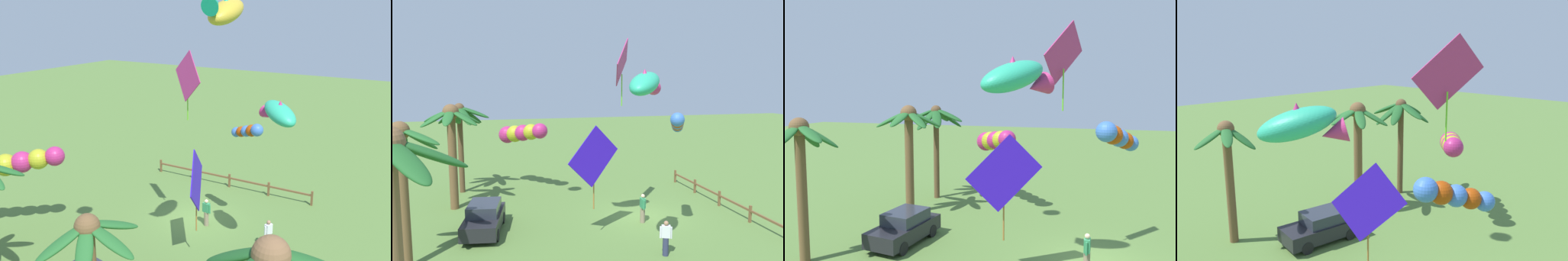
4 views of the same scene
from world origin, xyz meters
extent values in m
plane|color=#567A38|center=(0.00, 0.00, 0.00)|extent=(120.00, 120.00, 0.00)
cylinder|color=brown|center=(7.72, 10.23, 2.94)|extent=(0.37, 0.37, 5.87)
ellipsoid|color=#1E5623|center=(8.68, 10.20, 5.50)|extent=(2.06, 0.67, 1.16)
ellipsoid|color=#1E5623|center=(8.20, 10.97, 5.35)|extent=(1.54, 1.92, 1.43)
ellipsoid|color=#1E5623|center=(7.47, 11.18, 5.54)|extent=(1.10, 2.15, 1.08)
ellipsoid|color=#1E5623|center=(6.89, 10.52, 5.34)|extent=(1.98, 1.19, 1.46)
ellipsoid|color=#1E5623|center=(6.89, 9.84, 5.41)|extent=(2.04, 1.39, 1.32)
ellipsoid|color=#1E5623|center=(7.50, 9.25, 5.59)|extent=(1.04, 2.17, 0.99)
ellipsoid|color=#1E5623|center=(8.25, 9.54, 5.34)|extent=(1.64, 1.86, 1.45)
sphere|color=brown|center=(7.72, 10.23, 5.87)|extent=(0.70, 0.70, 0.70)
cylinder|color=brown|center=(-3.17, 11.68, 2.86)|extent=(0.41, 0.41, 5.71)
ellipsoid|color=#236028|center=(-2.48, 11.79, 5.25)|extent=(1.58, 0.74, 1.30)
ellipsoid|color=#236028|center=(-3.97, 11.60, 5.42)|extent=(1.74, 0.67, 0.99)
ellipsoid|color=#236028|center=(-3.50, 10.90, 5.51)|extent=(1.16, 1.81, 0.82)
ellipsoid|color=#236028|center=(-2.79, 11.04, 5.31)|extent=(1.25, 1.64, 1.18)
sphere|color=brown|center=(-3.17, 11.68, 5.71)|extent=(0.78, 0.78, 0.78)
cylinder|color=brown|center=(4.16, 10.44, 2.94)|extent=(0.49, 0.49, 5.89)
ellipsoid|color=#236028|center=(5.01, 10.29, 5.51)|extent=(1.94, 0.89, 1.22)
ellipsoid|color=#236028|center=(4.62, 11.25, 5.62)|extent=(1.46, 1.97, 0.99)
ellipsoid|color=#236028|center=(3.70, 11.22, 5.57)|extent=(1.46, 1.94, 1.10)
ellipsoid|color=#236028|center=(3.22, 10.50, 5.63)|extent=(1.99, 0.69, 0.98)
ellipsoid|color=#236028|center=(3.63, 9.70, 5.58)|extent=(1.57, 1.90, 1.08)
ellipsoid|color=#236028|center=(4.55, 9.64, 5.55)|extent=(1.34, 1.96, 1.14)
sphere|color=brown|center=(4.16, 10.44, 5.89)|extent=(0.94, 0.94, 0.94)
cylinder|color=brown|center=(-8.63, 10.85, 3.01)|extent=(0.53, 0.53, 6.03)
ellipsoid|color=#1E5623|center=(-7.63, 10.70, 5.62)|extent=(2.22, 0.95, 1.33)
ellipsoid|color=#1E5623|center=(-9.48, 10.21, 5.72)|extent=(2.16, 1.85, 1.13)
ellipsoid|color=#1E5623|center=(-8.34, 9.85, 5.67)|extent=(1.22, 2.28, 1.22)
cube|color=brown|center=(-2.31, -5.38, 0.47)|extent=(0.12, 0.12, 0.95)
cube|color=brown|center=(0.57, -5.38, 0.47)|extent=(0.12, 0.12, 0.95)
cube|color=brown|center=(3.45, -5.38, 0.47)|extent=(0.12, 0.12, 0.95)
cube|color=brown|center=(6.33, -5.38, 0.47)|extent=(0.12, 0.12, 0.95)
cube|color=brown|center=(0.57, -5.38, 0.66)|extent=(11.62, 0.09, 0.11)
cube|color=black|center=(-0.07, 8.66, 0.60)|extent=(4.11, 2.26, 0.70)
cube|color=#282D38|center=(0.08, 8.64, 1.23)|extent=(2.23, 1.78, 0.56)
cylinder|color=black|center=(-1.38, 8.07, 0.30)|extent=(0.62, 0.27, 0.60)
cylinder|color=black|center=(-1.15, 9.62, 0.30)|extent=(0.62, 0.27, 0.60)
cylinder|color=black|center=(1.01, 7.71, 0.30)|extent=(0.62, 0.27, 0.60)
cylinder|color=black|center=(1.24, 9.26, 0.30)|extent=(0.62, 0.27, 0.60)
cylinder|color=gray|center=(-0.83, 0.31, 0.42)|extent=(0.26, 0.26, 0.84)
cube|color=#338956|center=(-0.83, 0.31, 1.11)|extent=(0.40, 0.26, 0.54)
sphere|color=beige|center=(-0.83, 0.31, 1.48)|extent=(0.21, 0.21, 0.21)
cylinder|color=#338956|center=(-0.60, 0.29, 1.06)|extent=(0.09, 0.09, 0.52)
cylinder|color=#338956|center=(-1.06, 0.33, 1.06)|extent=(0.09, 0.09, 0.52)
cylinder|color=#2D3351|center=(-4.78, 0.87, 0.42)|extent=(0.26, 0.26, 0.84)
cube|color=silver|center=(-4.78, 0.87, 1.11)|extent=(0.35, 0.44, 0.54)
sphere|color=#A37556|center=(-4.78, 0.87, 1.48)|extent=(0.21, 0.21, 0.21)
cylinder|color=silver|center=(-4.87, 0.66, 1.06)|extent=(0.09, 0.09, 0.52)
cylinder|color=silver|center=(-4.70, 1.08, 1.06)|extent=(0.09, 0.09, 0.52)
ellipsoid|color=#2AB387|center=(-5.61, 2.37, 7.57)|extent=(2.40, 2.23, 1.30)
cone|color=#BE2A6F|center=(-4.87, 1.77, 7.32)|extent=(1.06, 1.04, 0.82)
cone|color=#BE2A6F|center=(-5.61, 2.37, 7.92)|extent=(0.59, 0.59, 0.43)
cube|color=#2F12BA|center=(-2.02, 3.41, 4.07)|extent=(1.08, 2.78, 2.94)
cylinder|color=#A7682F|center=(-2.02, 3.41, 2.39)|extent=(0.06, 0.06, 1.92)
sphere|color=#3B6FCD|center=(-3.50, -0.20, 5.90)|extent=(0.66, 0.66, 0.66)
sphere|color=#A63C08|center=(-3.11, -0.41, 5.77)|extent=(0.64, 0.64, 0.64)
sphere|color=#3B6FCD|center=(-2.71, -0.62, 5.63)|extent=(0.61, 0.61, 0.61)
sphere|color=#A63C08|center=(-2.32, -0.83, 5.50)|extent=(0.58, 0.58, 0.58)
sphere|color=#3B6FCD|center=(-1.93, -1.05, 5.37)|extent=(0.56, 0.56, 0.56)
cube|color=#B42D71|center=(-0.30, 1.40, 8.67)|extent=(2.26, 1.32, 2.52)
cylinder|color=#63CD22|center=(-0.30, 1.40, 7.21)|extent=(0.06, 0.06, 1.67)
sphere|color=#B5266F|center=(8.57, 7.03, 3.83)|extent=(1.24, 1.24, 1.24)
sphere|color=#ACAF22|center=(7.87, 6.52, 3.97)|extent=(1.19, 1.19, 1.19)
sphere|color=#B5266F|center=(7.17, 6.02, 4.11)|extent=(1.14, 1.14, 1.14)
sphere|color=#ACAF22|center=(6.48, 5.51, 4.24)|extent=(1.09, 1.09, 1.09)
sphere|color=#B5266F|center=(5.78, 5.01, 4.38)|extent=(1.04, 1.04, 1.04)
camera|label=1|loc=(-12.04, 20.20, 11.97)|focal=40.62mm
camera|label=2|loc=(-19.27, 8.18, 7.61)|focal=34.68mm
camera|label=3|loc=(-16.34, 0.17, 7.19)|focal=36.16mm
camera|label=4|loc=(-11.47, -6.12, 9.58)|focal=37.04mm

